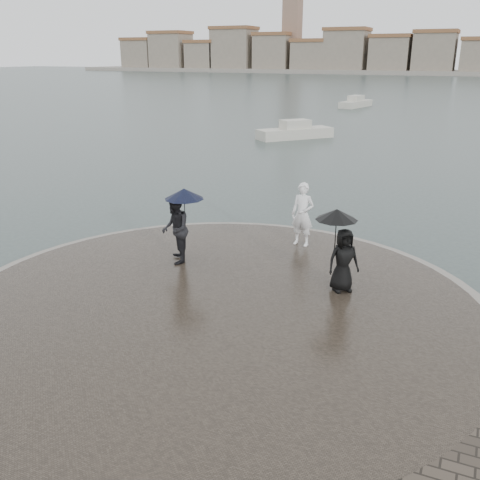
% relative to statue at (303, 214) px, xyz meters
% --- Properties ---
extents(ground, '(400.00, 400.00, 0.00)m').
position_rel_statue_xyz_m(ground, '(-0.51, -8.02, -1.29)').
color(ground, '#2B3835').
rests_on(ground, ground).
extents(kerb_ring, '(12.50, 12.50, 0.32)m').
position_rel_statue_xyz_m(kerb_ring, '(-0.51, -4.52, -1.13)').
color(kerb_ring, gray).
rests_on(kerb_ring, ground).
extents(quay_tip, '(11.90, 11.90, 0.36)m').
position_rel_statue_xyz_m(quay_tip, '(-0.51, -4.52, -1.11)').
color(quay_tip, '#2D261E').
rests_on(quay_tip, ground).
extents(statue, '(0.72, 0.51, 1.86)m').
position_rel_statue_xyz_m(statue, '(0.00, 0.00, 0.00)').
color(statue, white).
rests_on(statue, quay_tip).
extents(visitor_left, '(1.30, 1.19, 2.04)m').
position_rel_statue_xyz_m(visitor_left, '(-2.57, -2.72, 0.20)').
color(visitor_left, black).
rests_on(visitor_left, quay_tip).
extents(visitor_right, '(1.19, 1.02, 1.95)m').
position_rel_statue_xyz_m(visitor_right, '(1.82, -2.63, 0.17)').
color(visitor_right, black).
rests_on(visitor_right, quay_tip).
extents(far_skyline, '(260.00, 20.00, 37.00)m').
position_rel_statue_xyz_m(far_skyline, '(-6.80, 152.68, 4.32)').
color(far_skyline, gray).
rests_on(far_skyline, ground).
extents(boats, '(36.58, 30.60, 1.50)m').
position_rel_statue_xyz_m(boats, '(2.44, 35.33, -0.91)').
color(boats, beige).
rests_on(boats, ground).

